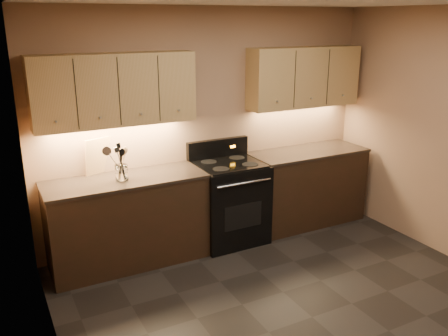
{
  "coord_description": "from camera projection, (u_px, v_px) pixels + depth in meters",
  "views": [
    {
      "loc": [
        -2.3,
        -2.76,
        2.46
      ],
      "look_at": [
        -0.1,
        1.45,
        0.96
      ],
      "focal_mm": 38.0,
      "sensor_mm": 36.0,
      "label": 1
    }
  ],
  "objects": [
    {
      "name": "outlet_plate",
      "position": [
        96.0,
        156.0,
        4.87
      ],
      "size": [
        0.08,
        0.01,
        0.12
      ],
      "primitive_type": "cube",
      "color": "#B2B5BA",
      "rests_on": "wall_back"
    },
    {
      "name": "wooden_spoon",
      "position": [
        118.0,
        163.0,
        4.65
      ],
      "size": [
        0.17,
        0.14,
        0.32
      ],
      "primitive_type": null,
      "rotation": [
        -0.17,
        0.4,
        0.21
      ],
      "color": "tan",
      "rests_on": "utensil_crock"
    },
    {
      "name": "utensil_crock",
      "position": [
        122.0,
        173.0,
        4.7
      ],
      "size": [
        0.14,
        0.14,
        0.16
      ],
      "color": "white",
      "rests_on": "counter_left"
    },
    {
      "name": "upper_cab_left",
      "position": [
        115.0,
        90.0,
        4.63
      ],
      "size": [
        1.6,
        0.3,
        0.7
      ],
      "primitive_type": "cube",
      "color": "tan",
      "rests_on": "wall_back"
    },
    {
      "name": "steel_skimmer",
      "position": [
        126.0,
        161.0,
        4.66
      ],
      "size": [
        0.26,
        0.16,
        0.36
      ],
      "primitive_type": null,
      "rotation": [
        -0.15,
        -0.53,
        -0.07
      ],
      "color": "silver",
      "rests_on": "utensil_crock"
    },
    {
      "name": "floor",
      "position": [
        312.0,
        317.0,
        4.09
      ],
      "size": [
        4.0,
        4.0,
        0.0
      ],
      "primitive_type": "plane",
      "color": "black",
      "rests_on": "ground"
    },
    {
      "name": "counter_right",
      "position": [
        306.0,
        186.0,
        5.91
      ],
      "size": [
        1.46,
        0.62,
        0.93
      ],
      "color": "black",
      "rests_on": "ground"
    },
    {
      "name": "black_spoon",
      "position": [
        119.0,
        162.0,
        4.68
      ],
      "size": [
        0.08,
        0.15,
        0.33
      ],
      "primitive_type": null,
      "rotation": [
        0.26,
        0.02,
        0.13
      ],
      "color": "black",
      "rests_on": "utensil_crock"
    },
    {
      "name": "black_turner",
      "position": [
        123.0,
        160.0,
        4.65
      ],
      "size": [
        0.14,
        0.1,
        0.39
      ],
      "primitive_type": null,
      "rotation": [
        -0.04,
        -0.1,
        0.37
      ],
      "color": "black",
      "rests_on": "utensil_crock"
    },
    {
      "name": "upper_cab_right",
      "position": [
        304.0,
        77.0,
        5.63
      ],
      "size": [
        1.44,
        0.3,
        0.7
      ],
      "primitive_type": "cube",
      "color": "tan",
      "rests_on": "wall_back"
    },
    {
      "name": "steel_spatula",
      "position": [
        124.0,
        161.0,
        4.67
      ],
      "size": [
        0.18,
        0.15,
        0.38
      ],
      "primitive_type": null,
      "rotation": [
        0.19,
        -0.2,
        -0.19
      ],
      "color": "silver",
      "rests_on": "utensil_crock"
    },
    {
      "name": "stove",
      "position": [
        229.0,
        201.0,
        5.4
      ],
      "size": [
        0.76,
        0.68,
        1.14
      ],
      "color": "black",
      "rests_on": "ground"
    },
    {
      "name": "cutting_board",
      "position": [
        99.0,
        156.0,
        4.86
      ],
      "size": [
        0.3,
        0.15,
        0.38
      ],
      "primitive_type": "cube",
      "rotation": [
        0.09,
        0.0,
        0.35
      ],
      "color": "tan",
      "rests_on": "counter_left"
    },
    {
      "name": "wall_left",
      "position": [
        54.0,
        223.0,
        2.82
      ],
      "size": [
        0.04,
        4.0,
        2.6
      ],
      "primitive_type": "cube",
      "color": "#A58061",
      "rests_on": "ground"
    },
    {
      "name": "wall_back",
      "position": [
        210.0,
        126.0,
        5.39
      ],
      "size": [
        4.0,
        0.04,
        2.6
      ],
      "primitive_type": "cube",
      "color": "#A58061",
      "rests_on": "ground"
    },
    {
      "name": "counter_left",
      "position": [
        128.0,
        221.0,
        4.9
      ],
      "size": [
        1.62,
        0.62,
        0.93
      ],
      "color": "black",
      "rests_on": "ground"
    }
  ]
}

